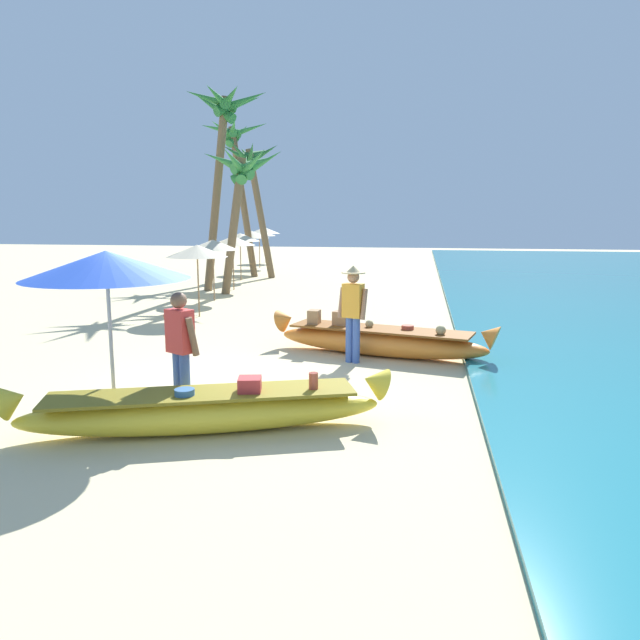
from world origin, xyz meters
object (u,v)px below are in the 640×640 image
Objects in this scene: patio_umbrella_large at (106,266)px; palm_tree_leaning_seaward at (253,170)px; person_tourist_customer at (181,347)px; palm_tree_far_behind at (235,151)px; boat_orange_midground at (379,340)px; palm_tree_mid_cluster at (241,176)px; boat_yellow_foreground at (204,410)px; person_vendor_hatted at (353,307)px; palm_tree_tall_inland at (224,125)px.

palm_tree_leaning_seaward is (-2.99, 18.08, 2.40)m from patio_umbrella_large.
palm_tree_far_behind is at bearing 104.35° from person_tourist_customer.
person_tourist_customer is at bearing -77.88° from palm_tree_leaning_seaward.
boat_orange_midground is 10.41m from palm_tree_mid_cluster.
boat_yellow_foreground is 2.63× the size of person_vendor_hatted.
person_vendor_hatted is 1.05× the size of person_tourist_customer.
patio_umbrella_large is at bearing -80.62° from palm_tree_leaning_seaward.
person_tourist_customer is at bearing -119.59° from person_vendor_hatted.
person_vendor_hatted is at bearing -68.08° from palm_tree_leaning_seaward.
boat_orange_midground is 1.08m from person_vendor_hatted.
person_tourist_customer is 0.26× the size of palm_tree_far_behind.
person_tourist_customer reaches higher than boat_orange_midground.
patio_umbrella_large is 19.08m from palm_tree_far_behind.
palm_tree_tall_inland reaches higher than boat_yellow_foreground.
palm_tree_mid_cluster is 6.18m from palm_tree_far_behind.
boat_yellow_foreground is 0.72× the size of palm_tree_far_behind.
palm_tree_far_behind is (-5.12, 18.62, 4.98)m from boat_yellow_foreground.
person_vendor_hatted is (1.47, 3.95, 0.76)m from boat_yellow_foreground.
boat_yellow_foreground is 2.77× the size of person_tourist_customer.
boat_yellow_foreground is 15.24m from palm_tree_tall_inland.
patio_umbrella_large is 14.21m from palm_tree_tall_inland.
palm_tree_mid_cluster is (-3.21, 12.89, 3.64)m from boat_yellow_foreground.
boat_orange_midground is (1.91, 4.60, 0.02)m from boat_yellow_foreground.
palm_tree_far_behind reaches higher than person_vendor_hatted.
boat_yellow_foreground is at bearing -73.62° from palm_tree_tall_inland.
palm_tree_far_behind reaches higher than patio_umbrella_large.
palm_tree_far_behind is at bearing 101.67° from patio_umbrella_large.
palm_tree_far_behind is at bearing 102.49° from palm_tree_tall_inland.
boat_orange_midground is 0.79× the size of palm_tree_leaning_seaward.
palm_tree_leaning_seaward is at bearing 114.42° from boat_orange_midground.
boat_yellow_foreground is 0.84× the size of palm_tree_leaning_seaward.
palm_tree_tall_inland is at bearing 135.89° from palm_tree_mid_cluster.
palm_tree_far_behind is (-6.58, 14.67, 4.22)m from person_vendor_hatted.
palm_tree_leaning_seaward reaches higher than palm_tree_mid_cluster.
boat_orange_midground is 2.62× the size of person_tourist_customer.
palm_tree_mid_cluster is at bearing -78.59° from palm_tree_leaning_seaward.
boat_yellow_foreground is at bearing -76.77° from palm_tree_leaning_seaward.
boat_orange_midground is 4.78m from person_tourist_customer.
boat_yellow_foreground is 1.06× the size of boat_orange_midground.
palm_tree_far_behind is at bearing 105.36° from boat_yellow_foreground.
patio_umbrella_large is at bearing -126.26° from boat_orange_midground.
person_vendor_hatted is 0.37× the size of palm_tree_mid_cluster.
palm_tree_tall_inland is 2.07m from palm_tree_mid_cluster.
palm_tree_tall_inland reaches higher than person_tourist_customer.
boat_orange_midground is 15.60m from palm_tree_leaning_seaward.
boat_orange_midground is 0.92× the size of palm_tree_mid_cluster.
patio_umbrella_large is at bearing -81.48° from palm_tree_mid_cluster.
palm_tree_tall_inland is 4.76m from palm_tree_leaning_seaward.
palm_tree_far_behind reaches higher than boat_orange_midground.
palm_tree_tall_inland is (-5.49, 9.73, 4.63)m from person_vendor_hatted.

